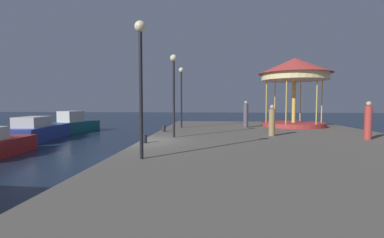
{
  "coord_description": "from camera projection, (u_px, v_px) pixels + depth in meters",
  "views": [
    {
      "loc": [
        3.47,
        -12.8,
        2.63
      ],
      "look_at": [
        2.17,
        3.92,
        1.62
      ],
      "focal_mm": 25.56,
      "sensor_mm": 36.0,
      "label": 1
    }
  ],
  "objects": [
    {
      "name": "lamp_post_near_edge",
      "position": [
        141.0,
        66.0,
        8.71
      ],
      "size": [
        0.36,
        0.36,
        4.42
      ],
      "color": "black",
      "rests_on": "quay_dock"
    },
    {
      "name": "person_far_corner",
      "position": [
        368.0,
        122.0,
        13.51
      ],
      "size": [
        0.34,
        0.34,
        1.89
      ],
      "color": "#B23833",
      "rests_on": "quay_dock"
    },
    {
      "name": "motorboat_blue",
      "position": [
        37.0,
        131.0,
        19.01
      ],
      "size": [
        2.68,
        5.72,
        1.68
      ],
      "color": "navy",
      "rests_on": "ground"
    },
    {
      "name": "lamp_post_far_end",
      "position": [
        181.0,
        87.0,
        19.76
      ],
      "size": [
        0.36,
        0.36,
        4.36
      ],
      "color": "black",
      "rests_on": "quay_dock"
    },
    {
      "name": "carousel",
      "position": [
        294.0,
        76.0,
        20.78
      ],
      "size": [
        5.45,
        5.45,
        5.21
      ],
      "color": "#B23333",
      "rests_on": "quay_dock"
    },
    {
      "name": "person_by_the_water",
      "position": [
        246.0,
        115.0,
        20.11
      ],
      "size": [
        0.34,
        0.34,
        1.95
      ],
      "color": "#514C56",
      "rests_on": "quay_dock"
    },
    {
      "name": "bollard_north",
      "position": [
        164.0,
        128.0,
        17.2
      ],
      "size": [
        0.24,
        0.24,
        0.4
      ],
      "primitive_type": "cylinder",
      "color": "#2D2D33",
      "rests_on": "quay_dock"
    },
    {
      "name": "bollard_south",
      "position": [
        144.0,
        139.0,
        12.35
      ],
      "size": [
        0.24,
        0.24,
        0.4
      ],
      "primitive_type": "cylinder",
      "color": "#2D2D33",
      "rests_on": "quay_dock"
    },
    {
      "name": "quay_dock",
      "position": [
        285.0,
        151.0,
        12.62
      ],
      "size": [
        13.61,
        27.76,
        0.8
      ],
      "primitive_type": "cube",
      "color": "#5B564F",
      "rests_on": "ground"
    },
    {
      "name": "person_near_carousel",
      "position": [
        272.0,
        121.0,
        15.01
      ],
      "size": [
        0.34,
        0.34,
        1.71
      ],
      "color": "#937A4C",
      "rests_on": "quay_dock"
    },
    {
      "name": "motorboat_teal",
      "position": [
        75.0,
        124.0,
        24.39
      ],
      "size": [
        2.83,
        4.59,
        1.89
      ],
      "color": "#19606B",
      "rests_on": "ground"
    },
    {
      "name": "ground_plane",
      "position": [
        141.0,
        157.0,
        13.17
      ],
      "size": [
        120.0,
        120.0,
        0.0
      ],
      "primitive_type": "plane",
      "color": "#162338"
    },
    {
      "name": "lamp_post_mid_promenade",
      "position": [
        174.0,
        81.0,
        14.22
      ],
      "size": [
        0.36,
        0.36,
        4.32
      ],
      "color": "black",
      "rests_on": "quay_dock"
    }
  ]
}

